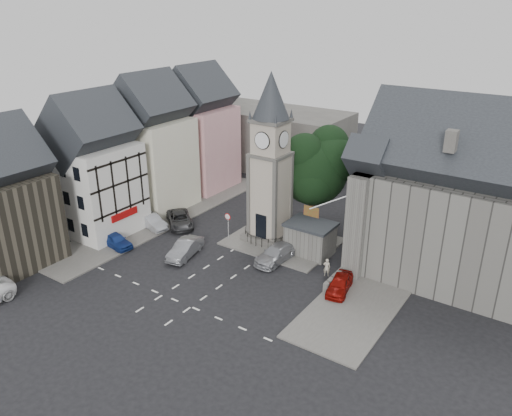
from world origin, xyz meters
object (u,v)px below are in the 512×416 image
Objects in this scene: stone_shelter at (310,238)px; pedestrian at (327,267)px; car_east_red at (340,284)px; clock_tower at (270,160)px; car_west_blue at (116,240)px.

stone_shelter is 2.61× the size of pedestrian.
stone_shelter reaches higher than car_east_red.
car_east_red is (10.00, -4.99, -7.44)m from clock_tower.
stone_shelter reaches higher than car_west_blue.
car_west_blue is (-16.01, -9.30, -0.87)m from stone_shelter.
pedestrian is at bearing -22.81° from clock_tower.
stone_shelter is (4.80, -0.49, -6.57)m from clock_tower.
clock_tower is 4.06× the size of car_east_red.
clock_tower is 8.15m from stone_shelter.
clock_tower is 11.34m from pedestrian.
clock_tower reaches higher than stone_shelter.
car_east_red is at bearing 120.15° from pedestrian.
car_east_red is (21.20, 4.80, 0.00)m from car_west_blue.
clock_tower reaches higher than car_west_blue.
clock_tower is 9.85× the size of pedestrian.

